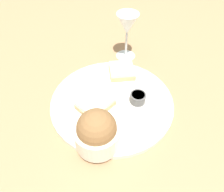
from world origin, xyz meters
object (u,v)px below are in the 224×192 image
(sauce_ramekin, at_px, (138,98))
(wine_glass, at_px, (127,26))
(cheese_toast_near, at_px, (95,103))
(salad_bowl, at_px, (97,132))
(cheese_toast_far, at_px, (122,71))

(sauce_ramekin, bearing_deg, wine_glass, -110.26)
(sauce_ramekin, bearing_deg, cheese_toast_near, -17.80)
(salad_bowl, bearing_deg, sauce_ramekin, -154.89)
(salad_bowl, bearing_deg, wine_glass, -129.04)
(salad_bowl, relative_size, cheese_toast_far, 1.10)
(salad_bowl, bearing_deg, cheese_toast_near, -109.87)
(cheese_toast_near, distance_m, wine_glass, 0.29)
(salad_bowl, xyz_separation_m, sauce_ramekin, (-0.16, -0.07, -0.03))
(cheese_toast_near, distance_m, cheese_toast_far, 0.16)
(salad_bowl, height_order, wine_glass, wine_glass)
(salad_bowl, bearing_deg, cheese_toast_far, -130.74)
(cheese_toast_far, relative_size, wine_glass, 0.62)
(wine_glass, bearing_deg, cheese_toast_near, 42.68)
(cheese_toast_far, bearing_deg, sauce_ramekin, 83.16)
(salad_bowl, xyz_separation_m, cheese_toast_near, (-0.04, -0.11, -0.03))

